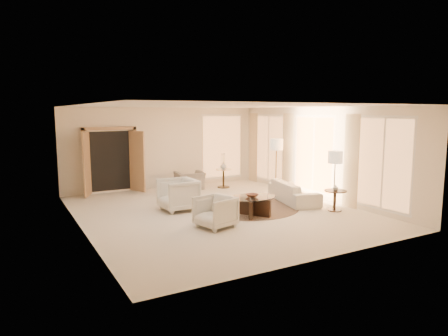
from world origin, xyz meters
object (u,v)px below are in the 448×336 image
armchair_right (215,210)px  end_table (335,197)px  accent_chair (190,178)px  side_vase (223,166)px  coffee_table (252,204)px  sofa (294,192)px  armchair_left (178,193)px  floor_lamp_far (335,160)px  end_vase (336,188)px  floor_lamp_near (276,147)px  side_table (223,176)px  bowl (252,195)px

armchair_right → end_table: bearing=72.8°
accent_chair → side_vase: bearing=172.7°
accent_chair → coffee_table: (-0.06, -4.02, -0.10)m
sofa → armchair_left: armchair_left is taller
end_table → accent_chair: bearing=115.0°
accent_chair → floor_lamp_far: floor_lamp_far is taller
coffee_table → end_vase: 2.36m
sofa → end_table: sofa is taller
side_vase → floor_lamp_near: bearing=-54.7°
floor_lamp_near → floor_lamp_far: size_ratio=1.11×
side_table → floor_lamp_near: floor_lamp_near is taller
armchair_left → end_table: size_ratio=1.59×
armchair_right → side_vase: 4.93m
end_table → coffee_table: bearing=163.7°
sofa → bowl: bearing=124.9°
end_table → side_table: 4.51m
floor_lamp_far → end_vase: (-0.11, -0.16, -0.73)m
armchair_left → floor_lamp_far: 4.35m
sofa → floor_lamp_far: bearing=-147.5°
side_table → armchair_left: bearing=-139.3°
armchair_left → end_vase: armchair_left is taller
armchair_right → floor_lamp_near: 4.64m
end_table → side_table: side_table is taller
accent_chair → side_vase: size_ratio=3.78×
coffee_table → side_vase: side_vase is taller
armchair_left → end_vase: 4.24m
floor_lamp_far → armchair_left: bearing=152.8°
coffee_table → end_vase: (2.24, -0.66, 0.33)m
sofa → armchair_right: bearing=124.4°
floor_lamp_near → side_vase: floor_lamp_near is taller
accent_chair → side_table: (1.18, -0.28, -0.01)m
accent_chair → end_table: size_ratio=1.57×
armchair_left → floor_lamp_near: floor_lamp_near is taller
accent_chair → coffee_table: accent_chair is taller
coffee_table → bowl: bearing=0.0°
armchair_left → floor_lamp_near: 3.99m
armchair_left → accent_chair: armchair_left is taller
sofa → coffee_table: (-1.95, -0.73, 0.01)m
armchair_left → end_vase: (3.67, -2.10, 0.16)m
coffee_table → armchair_left: bearing=134.7°
end_table → bowl: (-2.24, 0.66, 0.15)m
end_table → floor_lamp_near: size_ratio=0.33×
armchair_right → bowl: 1.39m
floor_lamp_far → armchair_right: bearing=179.5°
accent_chair → end_vase: 5.17m
armchair_right → side_table: 4.92m
end_table → side_vase: bearing=102.9°
accent_chair → coffee_table: 4.02m
coffee_table → armchair_right: bearing=-160.5°
armchair_right → end_vase: size_ratio=5.17×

